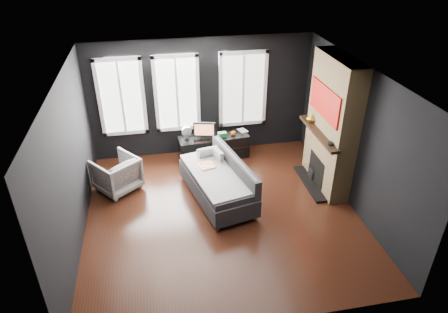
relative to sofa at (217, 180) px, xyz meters
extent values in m
plane|color=black|center=(0.00, -0.49, -0.43)|extent=(5.00, 5.00, 0.00)
plane|color=white|center=(0.00, -0.49, 2.27)|extent=(5.00, 5.00, 0.00)
cube|color=black|center=(0.00, 2.01, 0.92)|extent=(5.00, 0.02, 2.70)
cube|color=black|center=(-2.50, -0.49, 0.92)|extent=(0.02, 5.00, 2.70)
cube|color=black|center=(2.50, -0.49, 0.92)|extent=(0.02, 5.00, 2.70)
cube|color=gray|center=(0.11, 0.52, 0.19)|extent=(0.20, 0.37, 0.36)
imported|color=white|center=(-1.95, 0.70, -0.03)|extent=(1.06, 1.05, 0.80)
imported|color=orange|center=(0.66, 1.59, 0.17)|extent=(0.14, 0.12, 0.11)
imported|color=#9F947C|center=(0.83, 1.73, 0.24)|extent=(0.18, 0.08, 0.24)
cube|color=#246739|center=(0.39, 1.56, 0.17)|extent=(0.21, 0.15, 0.11)
imported|color=yellow|center=(2.05, 0.56, 0.89)|extent=(0.23, 0.23, 0.18)
cylinder|color=black|center=(2.05, -0.44, 0.82)|extent=(0.15, 0.15, 0.04)
camera|label=1|loc=(-1.08, -6.41, 4.27)|focal=32.00mm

